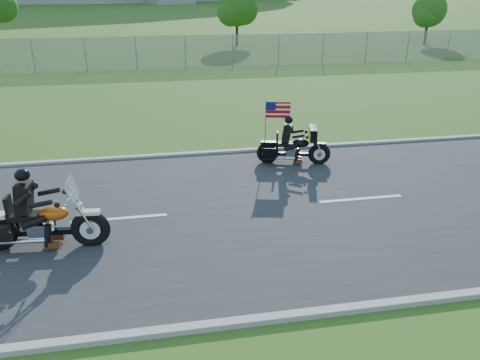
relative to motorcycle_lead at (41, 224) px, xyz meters
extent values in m
plane|color=#37561A|center=(3.46, 1.00, -0.57)|extent=(420.00, 420.00, 0.00)
cube|color=#28282B|center=(3.46, 1.00, -0.55)|extent=(120.00, 8.00, 0.04)
cube|color=#9E9B93|center=(3.46, 5.05, -0.52)|extent=(120.00, 0.18, 0.12)
cube|color=#9E9B93|center=(3.46, -3.05, -0.52)|extent=(120.00, 0.18, 0.12)
cube|color=gray|center=(-1.54, 21.00, 0.43)|extent=(60.00, 0.03, 2.00)
cylinder|color=#382316|center=(9.46, 31.00, 0.69)|extent=(0.22, 0.22, 2.52)
sphere|color=#204913|center=(9.46, 31.00, 2.58)|extent=(3.20, 3.20, 3.20)
sphere|color=#204913|center=(10.10, 31.48, 2.22)|extent=(2.40, 2.40, 2.40)
sphere|color=#204913|center=(8.90, 30.60, 2.13)|extent=(2.24, 2.24, 2.24)
sphere|color=#204913|center=(-9.82, 35.54, 2.53)|extent=(2.70, 2.70, 2.70)
cylinder|color=#382316|center=(25.46, 29.00, 0.55)|extent=(0.22, 0.22, 2.24)
sphere|color=#204913|center=(25.46, 29.00, 2.23)|extent=(2.80, 2.80, 2.80)
sphere|color=#204913|center=(26.02, 29.42, 1.91)|extent=(2.10, 2.10, 2.10)
sphere|color=#204913|center=(24.97, 28.65, 1.83)|extent=(1.96, 1.96, 1.96)
torus|color=black|center=(0.97, -0.08, -0.15)|extent=(0.83, 0.27, 0.81)
ellipsoid|color=#CC510E|center=(0.29, -0.02, 0.24)|extent=(0.64, 0.40, 0.31)
cube|color=black|center=(-0.28, 0.02, 0.20)|extent=(0.63, 0.38, 0.13)
cube|color=black|center=(-0.23, 0.02, 0.63)|extent=(0.30, 0.46, 0.60)
sphere|color=black|center=(-0.17, 0.02, 1.10)|extent=(0.32, 0.32, 0.30)
cube|color=silver|center=(0.72, -0.06, 0.77)|extent=(0.09, 0.51, 0.44)
torus|color=black|center=(7.21, 3.55, -0.22)|extent=(0.69, 0.32, 0.67)
torus|color=black|center=(5.71, 3.93, -0.22)|extent=(0.69, 0.32, 0.67)
ellipsoid|color=black|center=(6.65, 3.69, 0.11)|extent=(0.57, 0.41, 0.25)
cube|color=black|center=(6.19, 3.81, 0.07)|extent=(0.55, 0.39, 0.11)
cube|color=black|center=(6.24, 3.80, 0.43)|extent=(0.30, 0.41, 0.50)
sphere|color=black|center=(6.28, 3.79, 0.82)|extent=(0.30, 0.30, 0.25)
cube|color=black|center=(6.99, 3.61, 0.43)|extent=(0.37, 0.76, 0.36)
cube|color=#B70C11|center=(6.02, 4.04, 1.07)|extent=(0.71, 0.19, 0.47)
camera|label=1|loc=(2.53, -9.02, 4.62)|focal=35.00mm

